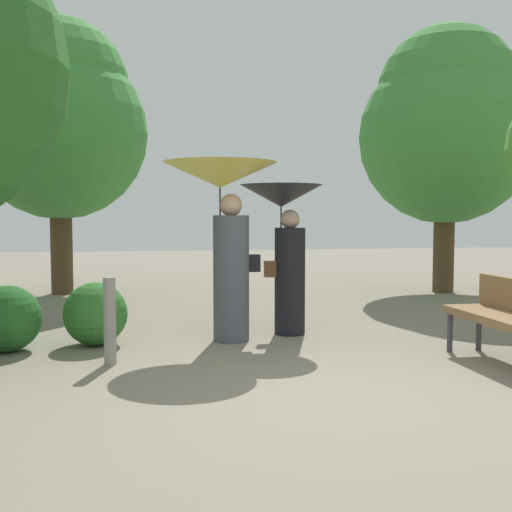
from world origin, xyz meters
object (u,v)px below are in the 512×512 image
at_px(person_right, 285,231).
at_px(path_marker_post, 110,321).
at_px(person_left, 224,211).
at_px(tree_near_right, 446,124).
at_px(tree_near_left, 59,118).
at_px(park_bench, 510,314).

distance_m(person_right, path_marker_post, 2.48).
xyz_separation_m(person_left, tree_near_right, (4.63, 3.72, 1.64)).
height_order(person_right, path_marker_post, person_right).
relative_size(person_left, person_right, 1.13).
bearing_deg(path_marker_post, tree_near_left, 102.14).
height_order(person_right, tree_near_right, tree_near_right).
xyz_separation_m(park_bench, tree_near_left, (-5.03, 6.37, 2.72)).
bearing_deg(person_right, tree_near_left, 35.74).
xyz_separation_m(person_right, path_marker_post, (-2.01, -1.18, -0.84)).
bearing_deg(tree_near_left, park_bench, -51.72).
bearing_deg(tree_near_right, tree_near_left, 171.97).
relative_size(person_right, tree_near_left, 0.36).
xyz_separation_m(person_left, tree_near_left, (-2.45, 4.72, 1.71)).
bearing_deg(tree_near_left, person_left, -62.55).
bearing_deg(person_right, person_left, 108.95).
height_order(tree_near_left, tree_near_right, tree_near_left).
bearing_deg(person_right, path_marker_post, 120.21).
xyz_separation_m(tree_near_left, path_marker_post, (1.21, -5.63, -2.80)).
bearing_deg(tree_near_right, park_bench, -110.93).
bearing_deg(person_left, path_marker_post, 126.18).
xyz_separation_m(person_left, path_marker_post, (-1.24, -0.91, -1.08)).
bearing_deg(park_bench, person_left, -123.85).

